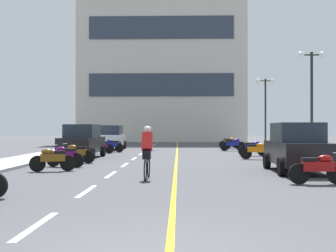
% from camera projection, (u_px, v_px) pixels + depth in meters
% --- Properties ---
extents(ground_plane, '(140.00, 140.00, 0.00)m').
position_uv_depth(ground_plane, '(173.00, 155.00, 26.25)').
color(ground_plane, '#47474C').
extents(curb_left, '(2.40, 72.00, 0.12)m').
position_uv_depth(curb_left, '(66.00, 151.00, 29.42)').
color(curb_left, '#A8A8A3').
rests_on(curb_left, ground).
extents(curb_right, '(2.40, 72.00, 0.12)m').
position_uv_depth(curb_right, '(282.00, 152.00, 29.07)').
color(curb_right, '#A8A8A3').
rests_on(curb_right, ground).
extents(lane_dash_0, '(0.14, 2.20, 0.01)m').
position_uv_depth(lane_dash_0, '(36.00, 225.00, 7.30)').
color(lane_dash_0, silver).
rests_on(lane_dash_0, ground).
extents(lane_dash_1, '(0.14, 2.20, 0.01)m').
position_uv_depth(lane_dash_1, '(87.00, 191.00, 11.30)').
color(lane_dash_1, silver).
rests_on(lane_dash_1, ground).
extents(lane_dash_2, '(0.14, 2.20, 0.01)m').
position_uv_depth(lane_dash_2, '(111.00, 175.00, 15.30)').
color(lane_dash_2, silver).
rests_on(lane_dash_2, ground).
extents(lane_dash_3, '(0.14, 2.20, 0.01)m').
position_uv_depth(lane_dash_3, '(125.00, 165.00, 19.30)').
color(lane_dash_3, silver).
rests_on(lane_dash_3, ground).
extents(lane_dash_4, '(0.14, 2.20, 0.01)m').
position_uv_depth(lane_dash_4, '(134.00, 159.00, 23.30)').
color(lane_dash_4, silver).
rests_on(lane_dash_4, ground).
extents(lane_dash_5, '(0.14, 2.20, 0.01)m').
position_uv_depth(lane_dash_5, '(141.00, 154.00, 27.30)').
color(lane_dash_5, silver).
rests_on(lane_dash_5, ground).
extents(lane_dash_6, '(0.14, 2.20, 0.01)m').
position_uv_depth(lane_dash_6, '(146.00, 151.00, 31.30)').
color(lane_dash_6, silver).
rests_on(lane_dash_6, ground).
extents(lane_dash_7, '(0.14, 2.20, 0.01)m').
position_uv_depth(lane_dash_7, '(149.00, 148.00, 35.29)').
color(lane_dash_7, silver).
rests_on(lane_dash_7, ground).
extents(lane_dash_8, '(0.14, 2.20, 0.01)m').
position_uv_depth(lane_dash_8, '(152.00, 146.00, 39.29)').
color(lane_dash_8, silver).
rests_on(lane_dash_8, ground).
extents(lane_dash_9, '(0.14, 2.20, 0.01)m').
position_uv_depth(lane_dash_9, '(155.00, 144.00, 43.29)').
color(lane_dash_9, silver).
rests_on(lane_dash_9, ground).
extents(lane_dash_10, '(0.14, 2.20, 0.01)m').
position_uv_depth(lane_dash_10, '(157.00, 143.00, 47.29)').
color(lane_dash_10, silver).
rests_on(lane_dash_10, ground).
extents(lane_dash_11, '(0.14, 2.20, 0.01)m').
position_uv_depth(lane_dash_11, '(158.00, 142.00, 51.29)').
color(lane_dash_11, silver).
rests_on(lane_dash_11, ground).
extents(centre_line_yellow, '(0.12, 66.00, 0.01)m').
position_uv_depth(centre_line_yellow, '(177.00, 152.00, 29.24)').
color(centre_line_yellow, gold).
rests_on(centre_line_yellow, ground).
extents(office_building, '(19.75, 8.27, 21.93)m').
position_uv_depth(office_building, '(162.00, 53.00, 54.41)').
color(office_building, beige).
rests_on(office_building, ground).
extents(street_lamp_mid, '(1.46, 0.36, 5.46)m').
position_uv_depth(street_lamp_mid, '(312.00, 80.00, 22.64)').
color(street_lamp_mid, black).
rests_on(street_lamp_mid, curb_right).
extents(street_lamp_far, '(1.46, 0.36, 5.38)m').
position_uv_depth(street_lamp_far, '(265.00, 97.00, 34.35)').
color(street_lamp_far, black).
rests_on(street_lamp_far, curb_right).
extents(parked_car_near, '(2.00, 4.24, 1.82)m').
position_uv_depth(parked_car_near, '(297.00, 147.00, 16.15)').
color(parked_car_near, black).
rests_on(parked_car_near, ground).
extents(parked_car_mid, '(2.01, 4.24, 1.82)m').
position_uv_depth(parked_car_mid, '(82.00, 141.00, 23.79)').
color(parked_car_mid, black).
rests_on(parked_car_mid, ground).
extents(parked_car_far, '(1.94, 4.21, 1.82)m').
position_uv_depth(parked_car_far, '(111.00, 137.00, 33.05)').
color(parked_car_far, black).
rests_on(parked_car_far, ground).
extents(motorcycle_2, '(1.70, 0.60, 0.92)m').
position_uv_depth(motorcycle_2, '(318.00, 168.00, 12.65)').
color(motorcycle_2, black).
rests_on(motorcycle_2, ground).
extents(motorcycle_3, '(1.65, 0.75, 0.92)m').
position_uv_depth(motorcycle_3, '(52.00, 159.00, 16.40)').
color(motorcycle_3, black).
rests_on(motorcycle_3, ground).
extents(motorcycle_4, '(1.67, 0.69, 0.92)m').
position_uv_depth(motorcycle_4, '(65.00, 156.00, 18.25)').
color(motorcycle_4, black).
rests_on(motorcycle_4, ground).
extents(motorcycle_5, '(1.70, 0.60, 0.92)m').
position_uv_depth(motorcycle_5, '(76.00, 153.00, 20.14)').
color(motorcycle_5, black).
rests_on(motorcycle_5, ground).
extents(motorcycle_6, '(1.64, 0.79, 0.92)m').
position_uv_depth(motorcycle_6, '(257.00, 150.00, 22.63)').
color(motorcycle_6, black).
rests_on(motorcycle_6, ground).
extents(motorcycle_7, '(1.70, 0.60, 0.92)m').
position_uv_depth(motorcycle_7, '(253.00, 148.00, 25.39)').
color(motorcycle_7, black).
rests_on(motorcycle_7, ground).
extents(motorcycle_8, '(1.66, 0.75, 0.92)m').
position_uv_depth(motorcycle_8, '(100.00, 146.00, 27.76)').
color(motorcycle_8, black).
rests_on(motorcycle_8, ground).
extents(motorcycle_9, '(1.65, 0.77, 0.92)m').
position_uv_depth(motorcycle_9, '(112.00, 145.00, 29.46)').
color(motorcycle_9, black).
rests_on(motorcycle_9, ground).
extents(motorcycle_10, '(1.70, 0.60, 0.92)m').
position_uv_depth(motorcycle_10, '(233.00, 144.00, 30.94)').
color(motorcycle_10, black).
rests_on(motorcycle_10, ground).
extents(motorcycle_11, '(1.65, 0.77, 0.92)m').
position_uv_depth(motorcycle_11, '(234.00, 143.00, 33.35)').
color(motorcycle_11, black).
rests_on(motorcycle_11, ground).
extents(motorcycle_12, '(1.70, 0.60, 0.92)m').
position_uv_depth(motorcycle_12, '(230.00, 142.00, 35.11)').
color(motorcycle_12, black).
rests_on(motorcycle_12, ground).
extents(cyclist_rider, '(0.42, 1.77, 1.71)m').
position_uv_depth(cyclist_rider, '(147.00, 151.00, 13.91)').
color(cyclist_rider, black).
rests_on(cyclist_rider, ground).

